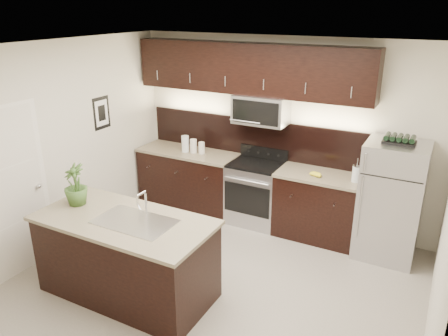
# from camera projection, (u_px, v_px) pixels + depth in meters

# --- Properties ---
(ground) EXTENTS (4.50, 4.50, 0.00)m
(ground) POSITION_uv_depth(u_px,v_px,m) (215.00, 285.00, 5.13)
(ground) COLOR gray
(ground) RESTS_ON ground
(room_walls) EXTENTS (4.52, 4.02, 2.71)m
(room_walls) POSITION_uv_depth(u_px,v_px,m) (203.00, 147.00, 4.55)
(room_walls) COLOR beige
(room_walls) RESTS_ON ground
(counter_run) EXTENTS (3.51, 0.65, 0.94)m
(counter_run) POSITION_uv_depth(u_px,v_px,m) (243.00, 190.00, 6.56)
(counter_run) COLOR black
(counter_run) RESTS_ON ground
(upper_fixtures) EXTENTS (3.49, 0.40, 1.66)m
(upper_fixtures) POSITION_uv_depth(u_px,v_px,m) (251.00, 77.00, 6.08)
(upper_fixtures) COLOR black
(upper_fixtures) RESTS_ON counter_run
(island) EXTENTS (1.96, 0.96, 0.94)m
(island) POSITION_uv_depth(u_px,v_px,m) (127.00, 256.00, 4.83)
(island) COLOR black
(island) RESTS_ON ground
(sink_faucet) EXTENTS (0.84, 0.50, 0.28)m
(sink_faucet) POSITION_uv_depth(u_px,v_px,m) (135.00, 220.00, 4.60)
(sink_faucet) COLOR silver
(sink_faucet) RESTS_ON island
(refrigerator) EXTENTS (0.74, 0.67, 1.53)m
(refrigerator) POSITION_uv_depth(u_px,v_px,m) (390.00, 201.00, 5.49)
(refrigerator) COLOR #B2B2B7
(refrigerator) RESTS_ON ground
(wine_rack) EXTENTS (0.38, 0.23, 0.09)m
(wine_rack) POSITION_uv_depth(u_px,v_px,m) (400.00, 140.00, 5.21)
(wine_rack) COLOR black
(wine_rack) RESTS_ON refrigerator
(plant) EXTENTS (0.33, 0.33, 0.48)m
(plant) POSITION_uv_depth(u_px,v_px,m) (75.00, 185.00, 4.93)
(plant) COLOR #365723
(plant) RESTS_ON island
(canisters) EXTENTS (0.37, 0.14, 0.25)m
(canisters) POSITION_uv_depth(u_px,v_px,m) (191.00, 145.00, 6.71)
(canisters) COLOR silver
(canisters) RESTS_ON counter_run
(french_press) EXTENTS (0.11, 0.11, 0.31)m
(french_press) POSITION_uv_depth(u_px,v_px,m) (356.00, 173.00, 5.60)
(french_press) COLOR silver
(french_press) RESTS_ON counter_run
(bananas) EXTENTS (0.21, 0.18, 0.05)m
(bananas) POSITION_uv_depth(u_px,v_px,m) (313.00, 173.00, 5.85)
(bananas) COLOR yellow
(bananas) RESTS_ON counter_run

